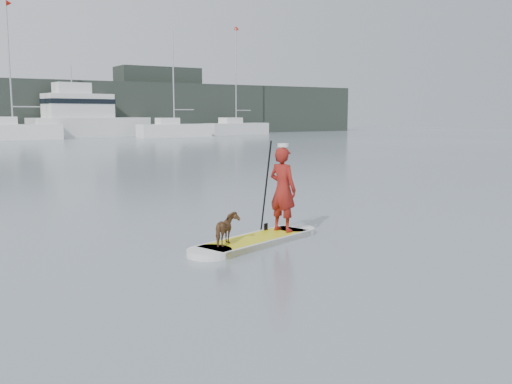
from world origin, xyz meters
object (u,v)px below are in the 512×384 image
sailboat_e (174,129)px  motor_yacht_a (85,117)px  paddleboard (256,241)px  sailboat_d (12,130)px  sailboat_f (236,127)px  paddler (283,189)px  dog (227,229)px

sailboat_e → motor_yacht_a: 9.36m
paddleboard → sailboat_d: sailboat_d is taller
paddleboard → sailboat_f: bearing=43.1°
sailboat_d → sailboat_e: sailboat_d is taller
sailboat_d → sailboat_e: (15.61, -1.78, -0.12)m
paddleboard → sailboat_e: size_ratio=0.29×
sailboat_d → sailboat_e: bearing=-2.6°
paddleboard → motor_yacht_a: size_ratio=0.25×
paddler → sailboat_f: sailboat_f is taller
dog → sailboat_e: bearing=-65.0°
sailboat_e → motor_yacht_a: (-7.99, 4.71, 1.28)m
sailboat_e → paddleboard: bearing=-110.6°
motor_yacht_a → paddleboard: bearing=-109.8°
sailboat_f → sailboat_e: bearing=-172.7°
paddleboard → motor_yacht_a: 52.79m
sailboat_f → dog: bearing=-129.3°
dog → sailboat_f: size_ratio=0.06×
paddler → motor_yacht_a: 52.36m
paddler → sailboat_f: 56.38m
paddleboard → sailboat_e: (18.93, 46.89, 0.73)m
paddleboard → paddler: 1.22m
sailboat_f → motor_yacht_a: bearing=164.0°
paddler → dog: 1.72m
dog → sailboat_d: sailboat_d is taller
dog → sailboat_e: sailboat_e is taller
sailboat_f → motor_yacht_a: (-17.09, 2.00, 1.24)m
sailboat_d → motor_yacht_a: bearing=25.0°
dog → paddleboard: bearing=-114.9°
dog → motor_yacht_a: motor_yacht_a is taller
sailboat_f → motor_yacht_a: sailboat_f is taller
sailboat_e → sailboat_f: bearing=18.0°
paddleboard → sailboat_e: sailboat_e is taller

